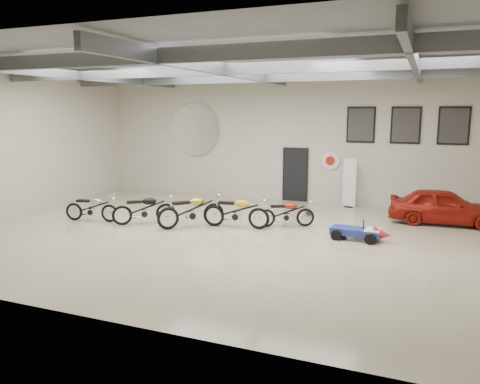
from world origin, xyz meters
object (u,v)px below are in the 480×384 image
at_px(go_kart, 361,230).
at_px(motorcycle_silver, 91,207).
at_px(banner_stand, 350,183).
at_px(motorcycle_red, 286,212).
at_px(motorcycle_gold, 191,210).
at_px(motorcycle_yellow, 236,211).
at_px(motorcycle_black, 144,208).
at_px(vintage_car, 444,206).

bearing_deg(go_kart, motorcycle_silver, -168.66).
relative_size(banner_stand, motorcycle_red, 1.04).
height_order(motorcycle_silver, motorcycle_gold, motorcycle_gold).
xyz_separation_m(motorcycle_red, go_kart, (2.41, -0.70, -0.16)).
bearing_deg(go_kart, motorcycle_red, 168.79).
bearing_deg(banner_stand, motorcycle_red, -99.82).
xyz_separation_m(motorcycle_silver, motorcycle_gold, (3.44, 0.54, 0.09)).
height_order(banner_stand, go_kart, banner_stand).
bearing_deg(motorcycle_gold, motorcycle_red, -25.05).
xyz_separation_m(motorcycle_yellow, motorcycle_red, (1.42, 0.69, -0.08)).
xyz_separation_m(banner_stand, motorcycle_yellow, (-2.77, -4.54, -0.39)).
bearing_deg(motorcycle_black, motorcycle_red, -19.78).
relative_size(motorcycle_silver, motorcycle_red, 1.02).
bearing_deg(motorcycle_red, motorcycle_black, 169.97).
bearing_deg(motorcycle_silver, motorcycle_gold, -1.76).
xyz_separation_m(motorcycle_black, vintage_car, (8.98, 3.62, 0.06)).
relative_size(motorcycle_gold, motorcycle_red, 1.20).
relative_size(motorcycle_silver, motorcycle_yellow, 0.88).
xyz_separation_m(motorcycle_black, go_kart, (6.78, 0.65, -0.21)).
relative_size(motorcycle_gold, vintage_car, 0.64).
bearing_deg(vintage_car, motorcycle_yellow, 113.40).
bearing_deg(vintage_car, go_kart, 140.69).
distance_m(motorcycle_yellow, vintage_car, 6.73).
bearing_deg(motorcycle_red, motorcycle_yellow, 178.70).
distance_m(motorcycle_silver, go_kart, 8.66).
bearing_deg(motorcycle_black, motorcycle_silver, 153.38).
relative_size(motorcycle_silver, motorcycle_black, 0.92).
xyz_separation_m(motorcycle_black, motorcycle_red, (4.36, 1.34, -0.05)).
bearing_deg(go_kart, motorcycle_yellow, -175.29).
bearing_deg(motorcycle_black, vintage_car, -14.91).
bearing_deg(go_kart, motorcycle_gold, -170.28).
distance_m(motorcycle_gold, motorcycle_yellow, 1.41).
relative_size(motorcycle_black, go_kart, 1.17).
relative_size(motorcycle_black, vintage_car, 0.59).
bearing_deg(motorcycle_yellow, banner_stand, 52.20).
bearing_deg(motorcycle_gold, motorcycle_yellow, -28.89).
xyz_separation_m(motorcycle_silver, motorcycle_red, (6.19, 1.67, -0.01)).
xyz_separation_m(motorcycle_black, motorcycle_yellow, (2.95, 0.66, 0.03)).
height_order(banner_stand, motorcycle_silver, banner_stand).
distance_m(motorcycle_silver, vintage_car, 11.51).
height_order(banner_stand, motorcycle_gold, banner_stand).
height_order(motorcycle_silver, go_kart, motorcycle_silver).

